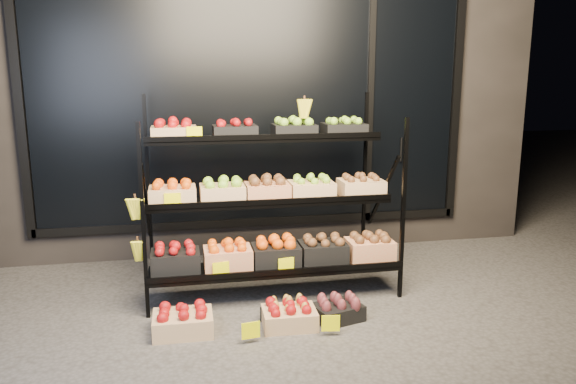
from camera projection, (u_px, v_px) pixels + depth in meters
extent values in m
plane|color=#514F4C|center=(283.00, 316.00, 4.34)|extent=(24.00, 24.00, 0.00)
cube|color=#2D2826|center=(241.00, 80.00, 6.46)|extent=(6.00, 2.00, 3.50)
cube|color=black|center=(253.00, 103.00, 5.53)|extent=(4.20, 0.04, 2.40)
cube|color=black|center=(255.00, 222.00, 5.76)|extent=(4.30, 0.06, 0.08)
cube|color=black|center=(19.00, 105.00, 5.10)|extent=(0.08, 0.06, 2.50)
cube|color=black|center=(456.00, 101.00, 5.92)|extent=(0.08, 0.06, 2.50)
cube|color=black|center=(370.00, 101.00, 5.74)|extent=(0.06, 0.06, 2.50)
cylinder|color=black|center=(401.00, 149.00, 5.88)|extent=(0.02, 0.02, 0.25)
cube|color=black|center=(143.00, 223.00, 4.16)|extent=(0.03, 0.03, 1.50)
cube|color=black|center=(403.00, 210.00, 4.55)|extent=(0.03, 0.03, 1.50)
cube|color=black|center=(148.00, 187.00, 5.07)|extent=(0.03, 0.03, 1.66)
cube|color=black|center=(365.00, 179.00, 5.46)|extent=(0.03, 0.03, 1.66)
cube|color=black|center=(276.00, 268.00, 4.62)|extent=(2.05, 0.42, 0.03)
cube|color=black|center=(280.00, 273.00, 4.42)|extent=(2.05, 0.02, 0.05)
cube|color=black|center=(269.00, 201.00, 4.80)|extent=(2.05, 0.40, 0.03)
cube|color=black|center=(273.00, 202.00, 4.61)|extent=(2.05, 0.02, 0.05)
cube|color=black|center=(263.00, 139.00, 4.98)|extent=(2.05, 0.40, 0.03)
cube|color=black|center=(267.00, 137.00, 4.79)|extent=(2.05, 0.02, 0.05)
cube|color=#D8AF7C|center=(174.00, 133.00, 4.82)|extent=(0.38, 0.28, 0.11)
ellipsoid|color=#AC0C16|center=(173.00, 123.00, 4.80)|extent=(0.32, 0.24, 0.07)
cube|color=black|center=(235.00, 132.00, 4.92)|extent=(0.38, 0.28, 0.11)
ellipsoid|color=#AC0C16|center=(235.00, 122.00, 4.90)|extent=(0.32, 0.24, 0.07)
cube|color=black|center=(294.00, 130.00, 5.02)|extent=(0.38, 0.28, 0.11)
ellipsoid|color=#8EC932|center=(294.00, 121.00, 5.00)|extent=(0.32, 0.24, 0.07)
cube|color=black|center=(344.00, 129.00, 5.11)|extent=(0.38, 0.28, 0.11)
ellipsoid|color=#8EC932|center=(344.00, 120.00, 5.09)|extent=(0.32, 0.24, 0.07)
cube|color=#D8AF7C|center=(173.00, 195.00, 4.63)|extent=(0.38, 0.28, 0.14)
ellipsoid|color=#E4560C|center=(172.00, 183.00, 4.61)|extent=(0.32, 0.24, 0.07)
cube|color=#D8AF7C|center=(223.00, 193.00, 4.71)|extent=(0.38, 0.28, 0.14)
ellipsoid|color=#8EC932|center=(223.00, 182.00, 4.69)|extent=(0.32, 0.24, 0.07)
cube|color=tan|center=(267.00, 191.00, 4.78)|extent=(0.38, 0.28, 0.14)
ellipsoid|color=brown|center=(266.00, 180.00, 4.76)|extent=(0.32, 0.24, 0.07)
cube|color=#D8AF7C|center=(311.00, 190.00, 4.85)|extent=(0.38, 0.28, 0.14)
ellipsoid|color=#8EC932|center=(311.00, 178.00, 4.83)|extent=(0.32, 0.24, 0.07)
cube|color=#D8AF7C|center=(361.00, 188.00, 4.94)|extent=(0.38, 0.28, 0.14)
ellipsoid|color=brown|center=(361.00, 176.00, 4.92)|extent=(0.32, 0.24, 0.07)
cube|color=black|center=(176.00, 262.00, 4.44)|extent=(0.38, 0.28, 0.18)
ellipsoid|color=#AC0C16|center=(175.00, 248.00, 4.42)|extent=(0.32, 0.24, 0.07)
cube|color=tan|center=(228.00, 259.00, 4.52)|extent=(0.38, 0.28, 0.18)
ellipsoid|color=#E4560C|center=(228.00, 245.00, 4.50)|extent=(0.32, 0.24, 0.07)
cube|color=black|center=(276.00, 256.00, 4.60)|extent=(0.38, 0.28, 0.18)
ellipsoid|color=#E4560C|center=(276.00, 242.00, 4.57)|extent=(0.32, 0.24, 0.07)
cube|color=black|center=(323.00, 253.00, 4.67)|extent=(0.38, 0.28, 0.18)
ellipsoid|color=brown|center=(323.00, 239.00, 4.65)|extent=(0.32, 0.24, 0.07)
cube|color=tan|center=(370.00, 250.00, 4.75)|extent=(0.38, 0.28, 0.18)
ellipsoid|color=brown|center=(370.00, 236.00, 4.72)|extent=(0.32, 0.24, 0.07)
ellipsoid|color=yellow|center=(135.00, 197.00, 4.13)|extent=(0.14, 0.08, 0.22)
ellipsoid|color=yellow|center=(137.00, 240.00, 4.20)|extent=(0.14, 0.08, 0.22)
ellipsoid|color=yellow|center=(304.00, 98.00, 4.88)|extent=(0.14, 0.08, 0.22)
cube|color=#F9F800|center=(173.00, 201.00, 4.49)|extent=(0.13, 0.01, 0.12)
cube|color=#F9F800|center=(194.00, 134.00, 4.71)|extent=(0.13, 0.01, 0.12)
cube|color=#F9F800|center=(221.00, 269.00, 4.37)|extent=(0.13, 0.01, 0.12)
cube|color=#F9F800|center=(286.00, 265.00, 4.47)|extent=(0.13, 0.01, 0.12)
cube|color=#F9F800|center=(251.00, 336.00, 3.88)|extent=(0.13, 0.01, 0.12)
cube|color=#F9F800|center=(331.00, 328.00, 3.99)|extent=(0.13, 0.01, 0.12)
cube|color=#D8AF7C|center=(183.00, 324.00, 4.04)|extent=(0.43, 0.32, 0.15)
ellipsoid|color=#AC0C16|center=(182.00, 310.00, 4.02)|extent=(0.36, 0.27, 0.07)
cube|color=black|center=(288.00, 315.00, 4.21)|extent=(0.40, 0.34, 0.12)
ellipsoid|color=#C08D36|center=(288.00, 305.00, 4.19)|extent=(0.34, 0.29, 0.07)
cube|color=#D8AF7C|center=(289.00, 318.00, 4.15)|extent=(0.40, 0.31, 0.13)
ellipsoid|color=#AC0C16|center=(289.00, 306.00, 4.13)|extent=(0.34, 0.26, 0.07)
cube|color=black|center=(338.00, 312.00, 4.26)|extent=(0.41, 0.35, 0.12)
ellipsoid|color=brown|center=(338.00, 301.00, 4.24)|extent=(0.34, 0.29, 0.07)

